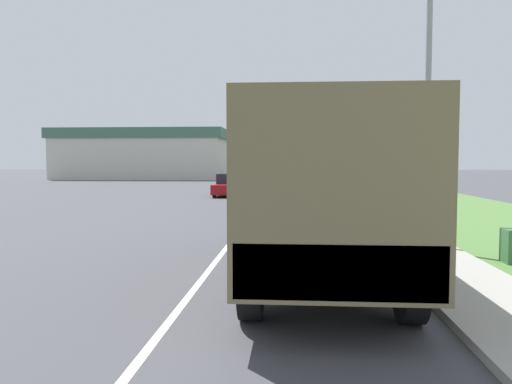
# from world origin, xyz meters

# --- Properties ---
(ground_plane) EXTENTS (180.00, 180.00, 0.00)m
(ground_plane) POSITION_xyz_m (0.00, 40.00, 0.00)
(ground_plane) COLOR #424247
(lane_centre_stripe) EXTENTS (0.12, 120.00, 0.00)m
(lane_centre_stripe) POSITION_xyz_m (0.00, 40.00, 0.00)
(lane_centre_stripe) COLOR silver
(lane_centre_stripe) RESTS_ON ground
(sidewalk_right) EXTENTS (1.80, 120.00, 0.12)m
(sidewalk_right) POSITION_xyz_m (4.50, 40.00, 0.06)
(sidewalk_right) COLOR #9E9B93
(sidewalk_right) RESTS_ON ground
(grass_strip_right) EXTENTS (7.00, 120.00, 0.02)m
(grass_strip_right) POSITION_xyz_m (8.90, 40.00, 0.01)
(grass_strip_right) COLOR #4C7538
(grass_strip_right) RESTS_ON ground
(military_truck) EXTENTS (2.36, 7.41, 2.92)m
(military_truck) POSITION_xyz_m (2.10, 10.81, 1.66)
(military_truck) COLOR #474C38
(military_truck) RESTS_ON ground
(car_nearest_ahead) EXTENTS (1.79, 4.27, 1.46)m
(car_nearest_ahead) POSITION_xyz_m (1.55, 23.23, 0.66)
(car_nearest_ahead) COLOR #336B3D
(car_nearest_ahead) RESTS_ON ground
(car_second_ahead) EXTENTS (1.91, 4.69, 1.35)m
(car_second_ahead) POSITION_xyz_m (-2.14, 32.41, 0.62)
(car_second_ahead) COLOR maroon
(car_second_ahead) RESTS_ON ground
(car_third_ahead) EXTENTS (1.75, 4.16, 1.63)m
(car_third_ahead) POSITION_xyz_m (-2.03, 43.79, 0.73)
(car_third_ahead) COLOR #B7BABF
(car_third_ahead) RESTS_ON ground
(car_fourth_ahead) EXTENTS (1.73, 4.34, 1.70)m
(car_fourth_ahead) POSITION_xyz_m (-1.70, 52.54, 0.76)
(car_fourth_ahead) COLOR tan
(car_fourth_ahead) RESTS_ON ground
(car_farthest_ahead) EXTENTS (1.85, 3.92, 1.45)m
(car_farthest_ahead) POSITION_xyz_m (1.77, 63.54, 0.66)
(car_farthest_ahead) COLOR #336B3D
(car_farthest_ahead) RESTS_ON ground
(lamp_post) EXTENTS (1.69, 0.24, 6.92)m
(lamp_post) POSITION_xyz_m (4.54, 14.02, 4.25)
(lamp_post) COLOR gray
(lamp_post) RESTS_ON sidewalk_right
(building_distant) EXTENTS (20.35, 8.32, 5.92)m
(building_distant) POSITION_xyz_m (-16.50, 60.52, 3.00)
(building_distant) COLOR beige
(building_distant) RESTS_ON ground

